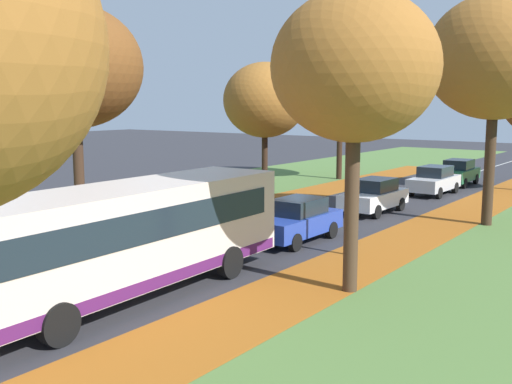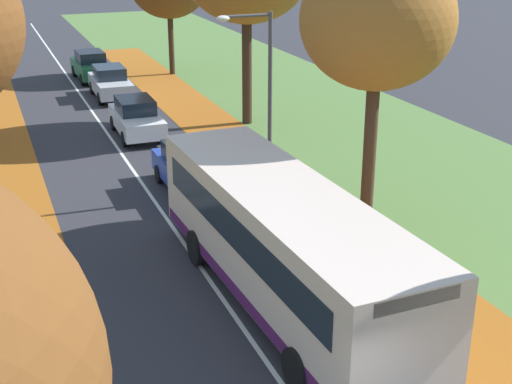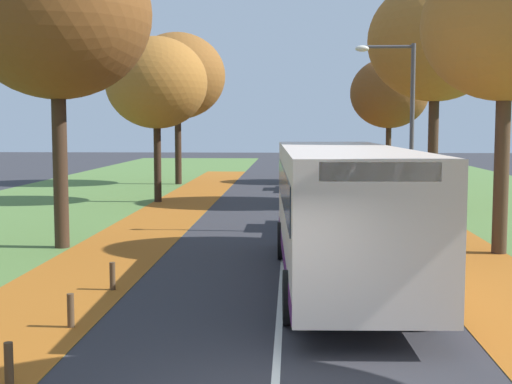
% 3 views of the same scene
% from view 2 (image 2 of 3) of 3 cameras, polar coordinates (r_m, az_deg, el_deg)
% --- Properties ---
extents(leaf_litter_left, '(2.80, 60.00, 0.00)m').
position_cam_2_polar(leaf_litter_left, '(22.64, -19.04, -2.91)').
color(leaf_litter_left, '#9E5619').
rests_on(leaf_litter_left, grass_verge_left).
extents(grass_verge_right, '(12.00, 90.00, 0.01)m').
position_cam_2_polar(grass_verge_right, '(31.57, 5.97, 4.88)').
color(grass_verge_right, '#517538').
rests_on(grass_verge_right, ground).
extents(leaf_litter_right, '(2.80, 60.00, 0.00)m').
position_cam_2_polar(leaf_litter_right, '(24.54, 2.77, 0.16)').
color(leaf_litter_right, '#9E5619').
rests_on(leaf_litter_right, grass_verge_right).
extents(road_centre_line, '(0.12, 80.00, 0.01)m').
position_cam_2_polar(road_centre_line, '(28.68, -10.64, 2.94)').
color(road_centre_line, silver).
rests_on(road_centre_line, ground).
extents(tree_right_near, '(4.43, 4.43, 8.08)m').
position_cam_2_polar(tree_right_near, '(20.94, 9.69, 13.33)').
color(tree_right_near, '#422D1E').
rests_on(tree_right_near, ground).
extents(bollard_fourth, '(0.12, 0.12, 0.60)m').
position_cam_2_polar(bollard_fourth, '(15.63, -13.40, -12.44)').
color(bollard_fourth, '#4C3823').
rests_on(bollard_fourth, ground).
extents(streetlamp_right, '(1.89, 0.28, 6.00)m').
position_cam_2_polar(streetlamp_right, '(23.51, 0.38, 8.74)').
color(streetlamp_right, '#47474C').
rests_on(streetlamp_right, ground).
extents(bus, '(2.93, 10.48, 2.98)m').
position_cam_2_polar(bus, '(16.77, 2.22, -3.88)').
color(bus, beige).
rests_on(bus, ground).
extents(car_blue_lead, '(1.79, 4.20, 1.62)m').
position_cam_2_polar(car_blue_lead, '(24.25, -5.26, 1.85)').
color(car_blue_lead, '#233D9E').
rests_on(car_blue_lead, ground).
extents(car_white_following, '(1.84, 4.23, 1.62)m').
position_cam_2_polar(car_white_following, '(30.91, -9.55, 5.90)').
color(car_white_following, silver).
rests_on(car_white_following, ground).
extents(car_silver_third_in_line, '(1.82, 4.22, 1.62)m').
position_cam_2_polar(car_silver_third_in_line, '(37.93, -11.57, 8.59)').
color(car_silver_third_in_line, '#B7BABF').
rests_on(car_silver_third_in_line, ground).
extents(car_green_fourth_in_line, '(1.87, 4.25, 1.62)m').
position_cam_2_polar(car_green_fourth_in_line, '(42.59, -13.05, 9.83)').
color(car_green_fourth_in_line, '#1E6038').
rests_on(car_green_fourth_in_line, ground).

